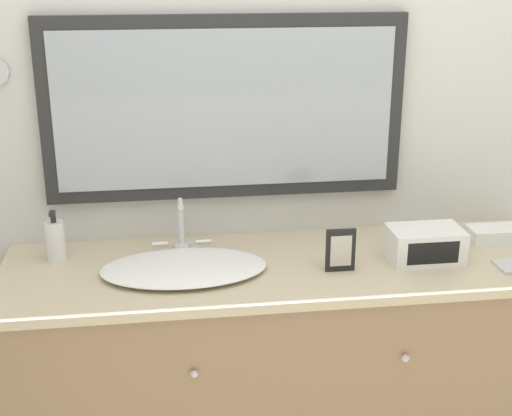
{
  "coord_description": "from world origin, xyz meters",
  "views": [
    {
      "loc": [
        -0.4,
        -1.84,
        1.86
      ],
      "look_at": [
        -0.1,
        0.31,
        1.09
      ],
      "focal_mm": 50.0,
      "sensor_mm": 36.0,
      "label": 1
    }
  ],
  "objects_px": {
    "soap_bottle": "(55,240)",
    "appliance_box": "(425,244)",
    "sink_basin": "(184,266)",
    "picture_frame": "(341,250)"
  },
  "relations": [
    {
      "from": "soap_bottle",
      "to": "appliance_box",
      "type": "bearing_deg",
      "value": -7.81
    },
    {
      "from": "sink_basin",
      "to": "soap_bottle",
      "type": "height_order",
      "value": "sink_basin"
    },
    {
      "from": "picture_frame",
      "to": "soap_bottle",
      "type": "bearing_deg",
      "value": 166.85
    },
    {
      "from": "sink_basin",
      "to": "soap_bottle",
      "type": "xyz_separation_m",
      "value": [
        -0.42,
        0.15,
        0.05
      ]
    },
    {
      "from": "soap_bottle",
      "to": "appliance_box",
      "type": "distance_m",
      "value": 1.24
    },
    {
      "from": "soap_bottle",
      "to": "picture_frame",
      "type": "distance_m",
      "value": 0.95
    },
    {
      "from": "soap_bottle",
      "to": "picture_frame",
      "type": "bearing_deg",
      "value": -13.15
    },
    {
      "from": "picture_frame",
      "to": "appliance_box",
      "type": "bearing_deg",
      "value": 8.87
    },
    {
      "from": "sink_basin",
      "to": "picture_frame",
      "type": "xyz_separation_m",
      "value": [
        0.5,
        -0.06,
        0.05
      ]
    },
    {
      "from": "sink_basin",
      "to": "picture_frame",
      "type": "height_order",
      "value": "sink_basin"
    }
  ]
}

